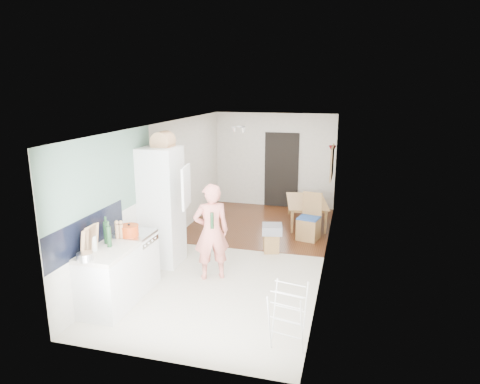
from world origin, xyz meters
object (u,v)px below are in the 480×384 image
at_px(stool, 271,243).
at_px(dining_table, 307,214).
at_px(person, 211,223).
at_px(dining_chair, 309,217).
at_px(drying_rack, 288,317).

bearing_deg(stool, dining_table, 75.86).
xyz_separation_m(person, dining_chair, (1.39, 2.27, -0.48)).
distance_m(person, dining_chair, 2.71).
distance_m(dining_chair, stool, 1.12).
xyz_separation_m(person, dining_table, (1.25, 3.36, -0.74)).
relative_size(person, drying_rack, 2.42).
bearing_deg(person, dining_chair, -149.79).
height_order(dining_chair, drying_rack, dining_chair).
height_order(person, stool, person).
bearing_deg(dining_chair, drying_rack, -75.14).
bearing_deg(dining_table, person, 148.52).
bearing_deg(drying_rack, stool, 115.66).
relative_size(dining_table, dining_chair, 1.36).
xyz_separation_m(dining_chair, stool, (-0.63, -0.87, -0.31)).
distance_m(dining_table, stool, 2.02).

